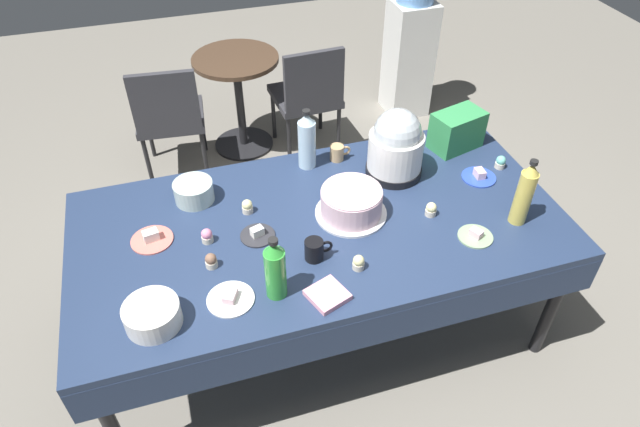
# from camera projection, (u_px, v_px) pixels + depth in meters

# --- Properties ---
(ground) EXTENTS (9.00, 9.00, 0.00)m
(ground) POSITION_uv_depth(u_px,v_px,m) (320.00, 325.00, 3.02)
(ground) COLOR slate
(potluck_table) EXTENTS (2.20, 1.10, 0.75)m
(potluck_table) POSITION_uv_depth(u_px,v_px,m) (320.00, 232.00, 2.56)
(potluck_table) COLOR navy
(potluck_table) RESTS_ON ground
(frosted_layer_cake) EXTENTS (0.33, 0.33, 0.14)m
(frosted_layer_cake) POSITION_uv_depth(u_px,v_px,m) (351.00, 203.00, 2.52)
(frosted_layer_cake) COLOR silver
(frosted_layer_cake) RESTS_ON potluck_table
(slow_cooker) EXTENTS (0.28, 0.28, 0.35)m
(slow_cooker) POSITION_uv_depth(u_px,v_px,m) (396.00, 146.00, 2.69)
(slow_cooker) COLOR black
(slow_cooker) RESTS_ON potluck_table
(glass_salad_bowl) EXTENTS (0.18, 0.18, 0.10)m
(glass_salad_bowl) POSITION_uv_depth(u_px,v_px,m) (194.00, 191.00, 2.61)
(glass_salad_bowl) COLOR #B2C6BC
(glass_salad_bowl) RESTS_ON potluck_table
(ceramic_snack_bowl) EXTENTS (0.21, 0.21, 0.09)m
(ceramic_snack_bowl) POSITION_uv_depth(u_px,v_px,m) (152.00, 315.00, 2.07)
(ceramic_snack_bowl) COLOR silver
(ceramic_snack_bowl) RESTS_ON potluck_table
(dessert_plate_sage) EXTENTS (0.15, 0.15, 0.04)m
(dessert_plate_sage) POSITION_uv_depth(u_px,v_px,m) (475.00, 236.00, 2.44)
(dessert_plate_sage) COLOR #8CA87F
(dessert_plate_sage) RESTS_ON potluck_table
(dessert_plate_charcoal) EXTENTS (0.15, 0.15, 0.05)m
(dessert_plate_charcoal) POSITION_uv_depth(u_px,v_px,m) (258.00, 234.00, 2.44)
(dessert_plate_charcoal) COLOR #2D2D33
(dessert_plate_charcoal) RESTS_ON potluck_table
(dessert_plate_coral) EXTENTS (0.18, 0.18, 0.05)m
(dessert_plate_coral) POSITION_uv_depth(u_px,v_px,m) (152.00, 238.00, 2.42)
(dessert_plate_coral) COLOR #E07266
(dessert_plate_coral) RESTS_ON potluck_table
(dessert_plate_cobalt) EXTENTS (0.17, 0.17, 0.05)m
(dessert_plate_cobalt) POSITION_uv_depth(u_px,v_px,m) (479.00, 176.00, 2.76)
(dessert_plate_cobalt) COLOR #2D4CB2
(dessert_plate_cobalt) RESTS_ON potluck_table
(dessert_plate_white) EXTENTS (0.19, 0.19, 0.04)m
(dessert_plate_white) POSITION_uv_depth(u_px,v_px,m) (231.00, 298.00, 2.17)
(dessert_plate_white) COLOR white
(dessert_plate_white) RESTS_ON potluck_table
(cupcake_lemon) EXTENTS (0.05, 0.05, 0.07)m
(cupcake_lemon) POSITION_uv_depth(u_px,v_px,m) (359.00, 263.00, 2.29)
(cupcake_lemon) COLOR beige
(cupcake_lemon) RESTS_ON potluck_table
(cupcake_berry) EXTENTS (0.05, 0.05, 0.07)m
(cupcake_berry) POSITION_uv_depth(u_px,v_px,m) (501.00, 162.00, 2.81)
(cupcake_berry) COLOR beige
(cupcake_berry) RESTS_ON potluck_table
(cupcake_mint) EXTENTS (0.05, 0.05, 0.07)m
(cupcake_mint) POSITION_uv_depth(u_px,v_px,m) (211.00, 261.00, 2.30)
(cupcake_mint) COLOR beige
(cupcake_mint) RESTS_ON potluck_table
(cupcake_cocoa) EXTENTS (0.05, 0.05, 0.07)m
(cupcake_cocoa) POSITION_uv_depth(u_px,v_px,m) (207.00, 236.00, 2.41)
(cupcake_cocoa) COLOR beige
(cupcake_cocoa) RESTS_ON potluck_table
(cupcake_vanilla) EXTENTS (0.05, 0.05, 0.07)m
(cupcake_vanilla) POSITION_uv_depth(u_px,v_px,m) (431.00, 209.00, 2.54)
(cupcake_vanilla) COLOR beige
(cupcake_vanilla) RESTS_ON potluck_table
(cupcake_rose) EXTENTS (0.05, 0.05, 0.07)m
(cupcake_rose) POSITION_uv_depth(u_px,v_px,m) (247.00, 207.00, 2.55)
(cupcake_rose) COLOR beige
(cupcake_rose) RESTS_ON potluck_table
(soda_bottle_water) EXTENTS (0.09, 0.09, 0.32)m
(soda_bottle_water) POSITION_uv_depth(u_px,v_px,m) (307.00, 141.00, 2.75)
(soda_bottle_water) COLOR silver
(soda_bottle_water) RESTS_ON potluck_table
(soda_bottle_ginger_ale) EXTENTS (0.08, 0.08, 0.33)m
(soda_bottle_ginger_ale) POSITION_uv_depth(u_px,v_px,m) (524.00, 194.00, 2.43)
(soda_bottle_ginger_ale) COLOR gold
(soda_bottle_ginger_ale) RESTS_ON potluck_table
(soda_bottle_lime_soda) EXTENTS (0.08, 0.08, 0.29)m
(soda_bottle_lime_soda) POSITION_uv_depth(u_px,v_px,m) (275.00, 269.00, 2.12)
(soda_bottle_lime_soda) COLOR green
(soda_bottle_lime_soda) RESTS_ON potluck_table
(coffee_mug_tan) EXTENTS (0.11, 0.07, 0.08)m
(coffee_mug_tan) POSITION_uv_depth(u_px,v_px,m) (338.00, 153.00, 2.86)
(coffee_mug_tan) COLOR tan
(coffee_mug_tan) RESTS_ON potluck_table
(coffee_mug_black) EXTENTS (0.12, 0.08, 0.09)m
(coffee_mug_black) POSITION_uv_depth(u_px,v_px,m) (315.00, 250.00, 2.32)
(coffee_mug_black) COLOR black
(coffee_mug_black) RESTS_ON potluck_table
(soda_carton) EXTENTS (0.29, 0.22, 0.20)m
(soda_carton) POSITION_uv_depth(u_px,v_px,m) (457.00, 130.00, 2.91)
(soda_carton) COLOR #338C4C
(soda_carton) RESTS_ON potluck_table
(paper_napkin_stack) EXTENTS (0.18, 0.18, 0.02)m
(paper_napkin_stack) POSITION_uv_depth(u_px,v_px,m) (327.00, 295.00, 2.18)
(paper_napkin_stack) COLOR pink
(paper_napkin_stack) RESTS_ON potluck_table
(maroon_chair_left) EXTENTS (0.48, 0.48, 0.85)m
(maroon_chair_left) POSITION_uv_depth(u_px,v_px,m) (169.00, 114.00, 3.71)
(maroon_chair_left) COLOR #333338
(maroon_chair_left) RESTS_ON ground
(maroon_chair_right) EXTENTS (0.46, 0.46, 0.85)m
(maroon_chair_right) POSITION_uv_depth(u_px,v_px,m) (308.00, 93.00, 3.92)
(maroon_chair_right) COLOR #333338
(maroon_chair_right) RESTS_ON ground
(round_cafe_table) EXTENTS (0.60, 0.60, 0.72)m
(round_cafe_table) POSITION_uv_depth(u_px,v_px,m) (238.00, 86.00, 3.98)
(round_cafe_table) COLOR #473323
(round_cafe_table) RESTS_ON ground
(water_cooler) EXTENTS (0.32, 0.32, 1.24)m
(water_cooler) POSITION_uv_depth(u_px,v_px,m) (410.00, 42.00, 4.32)
(water_cooler) COLOR silver
(water_cooler) RESTS_ON ground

